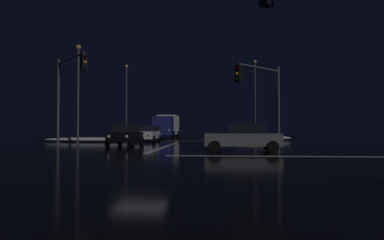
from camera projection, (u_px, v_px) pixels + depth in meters
ground at (140, 157)px, 16.32m from camera, size 120.00×120.00×0.10m
stop_line_north at (165, 147)px, 23.84m from camera, size 0.35×12.87×0.01m
centre_line_ns at (182, 141)px, 35.41m from camera, size 22.00×0.15×0.01m
crosswalk_bar_east at (303, 156)px, 15.74m from camera, size 12.87×0.40×0.01m
snow_bank_left_curb at (91, 140)px, 32.34m from camera, size 9.09×1.50×0.45m
snow_bank_right_curb at (261, 138)px, 36.19m from camera, size 6.20×1.50×0.56m
sedan_black at (126, 135)px, 26.06m from camera, size 2.02×4.33×1.57m
sedan_white at (147, 134)px, 32.59m from camera, size 2.02×4.33×1.57m
sedan_blue at (153, 133)px, 38.07m from camera, size 2.02×4.33×1.57m
box_truck at (167, 125)px, 45.53m from camera, size 2.68×8.28×3.08m
sedan_gray_crossing at (243, 137)px, 19.16m from camera, size 4.33×2.02×1.57m
traffic_signal_ne at (262, 89)px, 22.52m from camera, size 3.26×3.26×5.60m
traffic_signal_nw at (68, 83)px, 23.48m from camera, size 3.55×3.55×6.38m
traffic_signal_se at (334, 8)px, 9.10m from camera, size 3.00×3.00×6.63m
streetlamp_left_near at (78, 86)px, 30.20m from camera, size 0.44×0.44×8.74m
streetlamp_right_far at (255, 94)px, 44.87m from camera, size 0.44×0.44×10.33m
streetlamp_left_far at (126, 96)px, 46.16m from camera, size 0.44×0.44×9.94m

